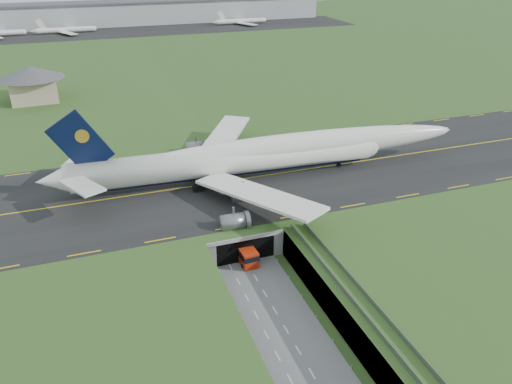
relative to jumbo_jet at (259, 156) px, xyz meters
name	(u,v)px	position (x,y,z in m)	size (l,w,h in m)	color
ground	(259,285)	(-11.67, -32.67, -11.78)	(900.00, 900.00, 0.00)	#355421
airfield_deck	(259,272)	(-11.67, -32.67, -8.78)	(800.00, 800.00, 6.00)	gray
trench_road	(274,309)	(-11.67, -40.17, -11.68)	(12.00, 75.00, 0.20)	slate
taxiway	(212,184)	(-11.67, 0.33, -5.69)	(800.00, 44.00, 0.18)	black
tunnel_portal	(233,227)	(-11.67, -15.96, -8.45)	(17.00, 22.30, 6.00)	gray
guideway	(367,314)	(-0.67, -51.78, -6.46)	(3.00, 53.00, 7.05)	#A8A8A3
jumbo_jet	(259,156)	(0.00, 0.00, 0.00)	(103.10, 64.67, 21.42)	white
shuttle_tram	(244,252)	(-11.71, -23.87, -9.91)	(3.67, 8.60, 3.42)	#AD250B
service_building	(32,81)	(-53.81, 89.26, 1.52)	(23.77, 23.77, 12.33)	tan
cargo_terminal	(110,13)	(-11.71, 266.74, 2.18)	(320.00, 67.00, 15.60)	#B2B2B2
distant_hills	(170,14)	(52.71, 397.33, -15.78)	(700.00, 91.00, 60.00)	slate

